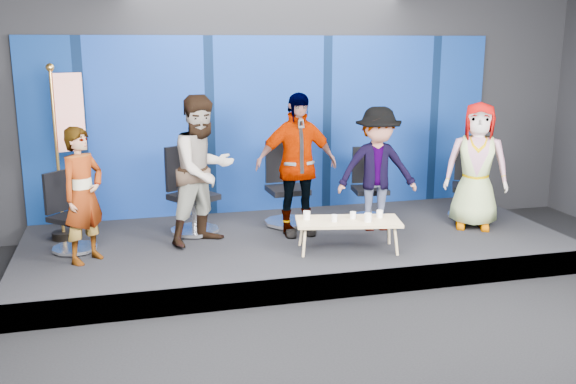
% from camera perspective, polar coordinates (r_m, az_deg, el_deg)
% --- Properties ---
extents(ground, '(10.00, 10.00, 0.00)m').
position_cam_1_polar(ground, '(6.42, 6.61, -12.83)').
color(ground, black).
rests_on(ground, ground).
extents(room_walls, '(10.02, 8.02, 3.51)m').
position_cam_1_polar(room_walls, '(5.79, 7.25, 9.33)').
color(room_walls, black).
rests_on(room_walls, ground).
extents(riser, '(7.00, 3.00, 0.30)m').
position_cam_1_polar(riser, '(8.57, 0.60, -4.87)').
color(riser, black).
rests_on(riser, ground).
extents(backdrop, '(7.00, 0.08, 2.60)m').
position_cam_1_polar(backdrop, '(9.63, -1.66, 5.99)').
color(backdrop, '#061F4F').
rests_on(backdrop, riser).
extents(chair_a, '(0.78, 0.78, 0.98)m').
position_cam_1_polar(chair_a, '(8.29, -18.80, -2.82)').
color(chair_a, silver).
rests_on(chair_a, riser).
extents(panelist_a, '(0.67, 0.68, 1.58)m').
position_cam_1_polar(panelist_a, '(7.73, -17.75, -0.28)').
color(panelist_a, black).
rests_on(panelist_a, riser).
extents(chair_b, '(0.90, 0.90, 1.16)m').
position_cam_1_polar(chair_b, '(8.68, -8.61, -1.13)').
color(chair_b, silver).
rests_on(chair_b, riser).
extents(panelist_b, '(1.15, 1.08, 1.89)m').
position_cam_1_polar(panelist_b, '(8.09, -7.54, 1.92)').
color(panelist_b, black).
rests_on(panelist_b, riser).
extents(chair_c, '(0.69, 0.69, 1.16)m').
position_cam_1_polar(chair_c, '(8.99, -0.14, -0.48)').
color(chair_c, silver).
rests_on(chair_c, riser).
extents(panelist_c, '(1.13, 0.52, 1.88)m').
position_cam_1_polar(panelist_c, '(8.39, 0.75, 2.43)').
color(panelist_c, black).
rests_on(panelist_c, riser).
extents(chair_d, '(0.66, 0.66, 1.04)m').
position_cam_1_polar(chair_d, '(9.30, 7.21, -0.38)').
color(chair_d, silver).
rests_on(chair_d, riser).
extents(panelist_d, '(1.16, 0.76, 1.68)m').
position_cam_1_polar(panelist_d, '(8.71, 7.94, 2.03)').
color(panelist_d, black).
rests_on(panelist_d, riser).
extents(chair_e, '(0.81, 0.81, 1.07)m').
position_cam_1_polar(chair_e, '(9.69, 15.79, -0.17)').
color(chair_e, silver).
rests_on(chair_e, riser).
extents(panelist_e, '(1.00, 0.88, 1.73)m').
position_cam_1_polar(panelist_e, '(9.10, 16.40, 2.25)').
color(panelist_e, black).
rests_on(panelist_e, riser).
extents(coffee_table, '(1.35, 0.78, 0.39)m').
position_cam_1_polar(coffee_table, '(7.88, 5.36, -2.71)').
color(coffee_table, tan).
rests_on(coffee_table, riser).
extents(mug_a, '(0.09, 0.09, 0.10)m').
position_cam_1_polar(mug_a, '(7.85, 1.67, -2.08)').
color(mug_a, white).
rests_on(mug_a, coffee_table).
extents(mug_b, '(0.07, 0.07, 0.08)m').
position_cam_1_polar(mug_b, '(7.78, 4.15, -2.34)').
color(mug_b, white).
rests_on(mug_b, coffee_table).
extents(mug_c, '(0.07, 0.07, 0.09)m').
position_cam_1_polar(mug_c, '(7.92, 5.79, -2.07)').
color(mug_c, white).
rests_on(mug_c, coffee_table).
extents(mug_d, '(0.09, 0.09, 0.10)m').
position_cam_1_polar(mug_d, '(7.81, 7.12, -2.26)').
color(mug_d, white).
rests_on(mug_d, coffee_table).
extents(mug_e, '(0.08, 0.08, 0.09)m').
position_cam_1_polar(mug_e, '(8.02, 8.15, -1.93)').
color(mug_e, white).
rests_on(mug_e, coffee_table).
extents(flag_stand, '(0.51, 0.30, 2.26)m').
position_cam_1_polar(flag_stand, '(8.66, -19.13, 3.74)').
color(flag_stand, black).
rests_on(flag_stand, riser).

